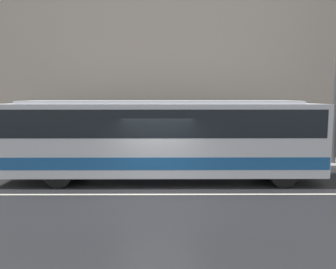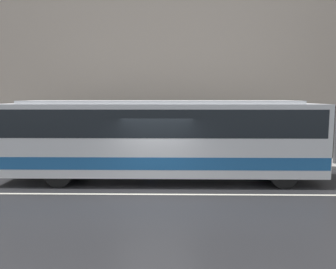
{
  "view_description": "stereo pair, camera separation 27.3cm",
  "coord_description": "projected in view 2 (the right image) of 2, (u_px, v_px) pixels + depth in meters",
  "views": [
    {
      "loc": [
        0.31,
        -10.63,
        3.23
      ],
      "look_at": [
        0.37,
        1.91,
        1.8
      ],
      "focal_mm": 35.0,
      "sensor_mm": 36.0,
      "label": 1
    },
    {
      "loc": [
        0.58,
        -10.63,
        3.23
      ],
      "look_at": [
        0.37,
        1.91,
        1.8
      ],
      "focal_mm": 35.0,
      "sensor_mm": 36.0,
      "label": 2
    }
  ],
  "objects": [
    {
      "name": "transit_bus",
      "position": [
        161.0,
        136.0,
        12.63
      ],
      "size": [
        12.08,
        2.48,
        3.11
      ],
      "color": "silver",
      "rests_on": "ground_plane"
    },
    {
      "name": "building_facade",
      "position": [
        162.0,
        45.0,
        16.58
      ],
      "size": [
        60.0,
        0.35,
        12.11
      ],
      "color": "#B7A899",
      "rests_on": "ground_plane"
    },
    {
      "name": "sidewalk",
      "position": [
        161.0,
        162.0,
        16.0
      ],
      "size": [
        60.0,
        2.21,
        0.13
      ],
      "color": "#A09E99",
      "rests_on": "ground_plane"
    },
    {
      "name": "ground_plane",
      "position": [
        156.0,
        194.0,
        10.93
      ],
      "size": [
        60.0,
        60.0,
        0.0
      ],
      "primitive_type": "plane",
      "color": "#262628"
    },
    {
      "name": "pedestrian_waiting",
      "position": [
        150.0,
        145.0,
        16.6
      ],
      "size": [
        0.36,
        0.36,
        1.54
      ],
      "color": "navy",
      "rests_on": "sidewalk"
    },
    {
      "name": "lane_stripe",
      "position": [
        156.0,
        194.0,
        10.93
      ],
      "size": [
        54.0,
        0.14,
        0.01
      ],
      "color": "beige",
      "rests_on": "ground_plane"
    }
  ]
}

